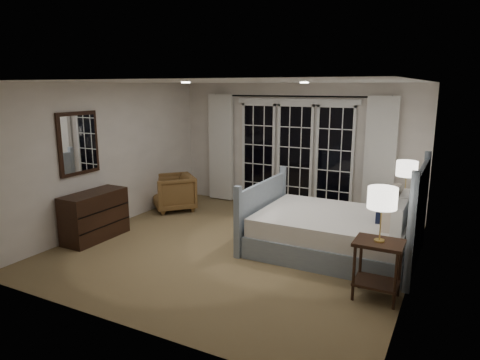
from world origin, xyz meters
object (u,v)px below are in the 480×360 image
at_px(nightstand_left, 378,261).
at_px(armchair, 174,192).
at_px(nightstand_right, 403,213).
at_px(lamp_left, 382,198).
at_px(bed, 337,231).
at_px(dresser, 95,216).
at_px(lamp_right, 407,169).

distance_m(nightstand_left, armchair, 4.71).
height_order(nightstand_left, nightstand_right, nightstand_left).
xyz_separation_m(lamp_left, armchair, (-4.30, 1.92, -0.85)).
bearing_deg(lamp_left, bed, 123.85).
height_order(lamp_left, dresser, lamp_left).
distance_m(lamp_left, armchair, 4.79).
relative_size(nightstand_left, lamp_right, 1.11).
bearing_deg(nightstand_right, dresser, -152.12).
bearing_deg(nightstand_left, lamp_left, 0.00).
bearing_deg(bed, lamp_right, 55.08).
relative_size(nightstand_left, lamp_left, 1.11).
xyz_separation_m(nightstand_right, dresser, (-4.42, -2.34, -0.04)).
xyz_separation_m(nightstand_left, armchair, (-4.30, 1.92, -0.11)).
relative_size(bed, dresser, 2.16).
bearing_deg(dresser, lamp_left, 0.51).
relative_size(nightstand_left, armchair, 0.90).
distance_m(nightstand_left, lamp_right, 2.40).
xyz_separation_m(nightstand_right, lamp_left, (0.01, -2.30, 0.79)).
distance_m(nightstand_right, dresser, 5.01).
xyz_separation_m(nightstand_left, dresser, (-4.43, -0.04, -0.08)).
distance_m(lamp_left, lamp_right, 2.30).
height_order(nightstand_left, lamp_right, lamp_right).
relative_size(bed, lamp_left, 3.73).
bearing_deg(nightstand_right, bed, -124.92).
xyz_separation_m(nightstand_left, lamp_right, (-0.01, 2.30, 0.69)).
distance_m(bed, lamp_right, 1.59).
relative_size(nightstand_left, dresser, 0.64).
bearing_deg(lamp_left, lamp_right, 90.23).
bearing_deg(dresser, armchair, 86.21).
bearing_deg(lamp_left, nightstand_right, 90.23).
height_order(nightstand_left, dresser, dresser).
bearing_deg(armchair, nightstand_right, 47.11).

